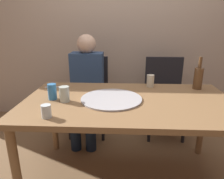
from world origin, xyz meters
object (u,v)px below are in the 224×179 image
at_px(pizza_tray, 111,99).
at_px(tumbler_far, 46,111).
at_px(soda_can, 52,92).
at_px(wine_glass, 64,94).
at_px(wine_bottle, 198,77).
at_px(chair_left, 89,90).
at_px(tumbler_near, 150,81).
at_px(guest_in_sweater, 86,83).
at_px(dining_table, 128,108).
at_px(chair_right, 164,91).
at_px(table_knife, 57,87).

height_order(pizza_tray, tumbler_far, tumbler_far).
distance_m(tumbler_far, soda_can, 0.33).
bearing_deg(wine_glass, soda_can, 157.97).
xyz_separation_m(pizza_tray, wine_bottle, (0.75, 0.32, 0.10)).
bearing_deg(wine_glass, chair_left, 88.04).
distance_m(tumbler_near, soda_can, 0.88).
relative_size(tumbler_far, chair_left, 0.09).
distance_m(wine_bottle, guest_in_sweater, 1.15).
bearing_deg(chair_left, guest_in_sweater, 90.00).
distance_m(tumbler_far, guest_in_sweater, 1.04).
bearing_deg(guest_in_sweater, dining_table, 122.80).
xyz_separation_m(soda_can, chair_left, (0.14, 0.86, -0.27)).
relative_size(wine_bottle, chair_right, 0.32).
height_order(tumbler_far, soda_can, soda_can).
bearing_deg(table_knife, tumbler_near, 176.30).
distance_m(wine_bottle, chair_right, 0.64).
relative_size(wine_glass, table_knife, 0.53).
xyz_separation_m(pizza_tray, tumbler_near, (0.34, 0.36, 0.05)).
xyz_separation_m(wine_bottle, tumbler_far, (-1.14, -0.65, -0.06)).
height_order(tumbler_far, chair_left, chair_left).
bearing_deg(chair_right, guest_in_sweater, 9.56).
height_order(pizza_tray, chair_right, chair_right).
height_order(tumbler_near, soda_can, soda_can).
bearing_deg(wine_bottle, wine_glass, -161.41).
distance_m(pizza_tray, tumbler_far, 0.51).
bearing_deg(soda_can, table_knife, 100.93).
bearing_deg(wine_glass, wine_bottle, 18.59).
relative_size(table_knife, guest_in_sweater, 0.19).
bearing_deg(soda_can, wine_glass, -22.03).
bearing_deg(tumbler_near, soda_can, -155.19).
bearing_deg(soda_can, wine_bottle, 15.17).
distance_m(tumbler_far, chair_right, 1.55).
height_order(dining_table, table_knife, table_knife).
bearing_deg(pizza_tray, tumbler_far, -139.52).
height_order(table_knife, chair_left, chair_left).
bearing_deg(chair_right, soda_can, 39.85).
height_order(dining_table, chair_right, chair_right).
bearing_deg(pizza_tray, chair_left, 110.33).
relative_size(wine_bottle, tumbler_far, 3.41).
bearing_deg(tumbler_near, chair_right, 64.09).
height_order(tumbler_near, tumbler_far, tumbler_near).
xyz_separation_m(tumbler_near, chair_left, (-0.66, 0.50, -0.26)).
bearing_deg(table_knife, tumbler_far, 93.45).
height_order(pizza_tray, table_knife, pizza_tray).
xyz_separation_m(tumbler_far, table_knife, (-0.13, 0.62, -0.04)).
relative_size(tumbler_near, chair_right, 0.12).
xyz_separation_m(pizza_tray, wine_glass, (-0.35, -0.05, 0.05)).
bearing_deg(pizza_tray, tumbler_near, 46.30).
distance_m(dining_table, wine_bottle, 0.72).
height_order(wine_bottle, soda_can, wine_bottle).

